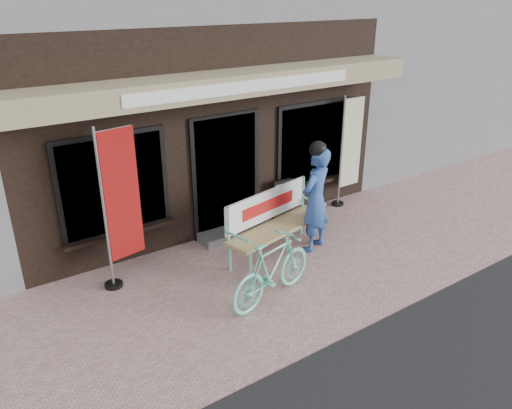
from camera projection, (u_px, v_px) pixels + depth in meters
ground at (294, 278)px, 7.71m from camera, size 70.00×70.00×0.00m
storefront at (149, 48)px, 10.29m from camera, size 7.00×6.77×6.00m
neighbor_right_near at (403, 36)px, 15.19m from camera, size 10.00×7.00×5.60m
bench at (274, 218)px, 8.21m from camera, size 2.08×0.92×1.09m
person at (316, 198)px, 8.25m from camera, size 0.77×0.64×1.91m
bicycle at (272, 270)px, 7.01m from camera, size 1.67×0.82×0.97m
nobori_red at (119, 204)px, 7.16m from camera, size 0.73×0.31×2.46m
nobori_cream at (349, 149)px, 10.02m from camera, size 0.66×0.25×2.26m
menu_stand at (282, 199)px, 9.53m from camera, size 0.41×0.12×0.82m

